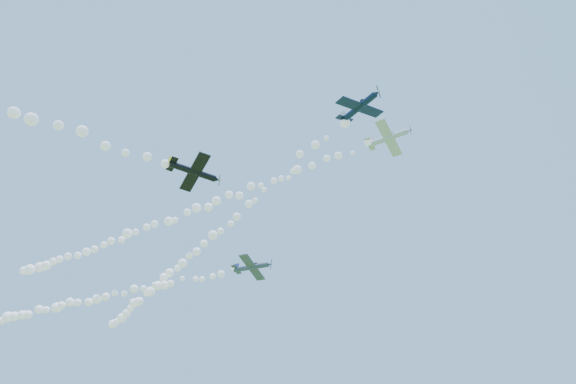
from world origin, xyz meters
The scene contains 7 objects.
plane_white centered at (23.10, 0.51, 54.89)m, with size 7.55×7.86×2.41m.
smoke_trail_white centered at (-22.73, -2.40, 54.59)m, with size 87.18×8.12×3.15m, color white, non-canonical shape.
plane_navy centered at (25.29, -15.67, 46.00)m, with size 6.72×6.91×2.40m.
smoke_trail_navy centered at (-15.75, -0.71, 45.81)m, with size 78.46×30.16×2.68m, color white, non-canonical shape.
plane_grey centered at (-6.93, 5.50, 43.24)m, with size 7.75×8.16×2.56m.
smoke_trail_grey centered at (-44.89, -2.75, 42.84)m, with size 71.48×17.75×3.41m, color white, non-canonical shape.
plane_black centered at (5.22, -22.32, 40.26)m, with size 7.12×6.72×2.27m.
Camera 1 is at (40.27, -54.08, 2.00)m, focal length 30.00 mm.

